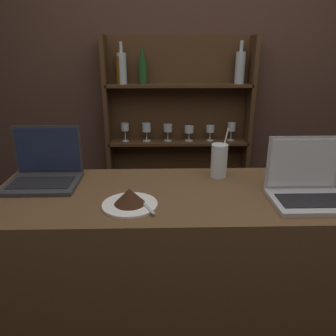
{
  "coord_description": "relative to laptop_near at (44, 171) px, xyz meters",
  "views": [
    {
      "loc": [
        -0.25,
        -0.98,
        1.64
      ],
      "look_at": [
        -0.21,
        0.32,
        1.16
      ],
      "focal_mm": 35.0,
      "sensor_mm": 36.0,
      "label": 1
    }
  ],
  "objects": [
    {
      "name": "laptop_far",
      "position": [
        1.12,
        -0.21,
        0.0
      ],
      "size": [
        0.3,
        0.23,
        0.25
      ],
      "color": "#ADADB2",
      "rests_on": "bar_counter"
    },
    {
      "name": "back_shelf",
      "position": [
        0.66,
        1.1,
        -0.2
      ],
      "size": [
        1.11,
        0.18,
        1.73
      ],
      "color": "#472D19",
      "rests_on": "ground_plane"
    },
    {
      "name": "back_wall",
      "position": [
        0.77,
        1.19,
        0.23
      ],
      "size": [
        7.0,
        0.06,
        2.7
      ],
      "color": "#4C3328",
      "rests_on": "ground_plane"
    },
    {
      "name": "cake_plate",
      "position": [
        0.41,
        -0.25,
        -0.02
      ],
      "size": [
        0.22,
        0.22,
        0.07
      ],
      "color": "white",
      "rests_on": "bar_counter"
    },
    {
      "name": "water_glass",
      "position": [
        0.8,
        0.05,
        0.03
      ],
      "size": [
        0.08,
        0.08,
        0.24
      ],
      "color": "silver",
      "rests_on": "bar_counter"
    },
    {
      "name": "bar_counter",
      "position": [
        0.77,
        -0.13,
        -0.58
      ],
      "size": [
        1.92,
        0.58,
        1.06
      ],
      "color": "brown",
      "rests_on": "ground_plane"
    },
    {
      "name": "laptop_near",
      "position": [
        0.0,
        0.0,
        0.0
      ],
      "size": [
        0.31,
        0.25,
        0.25
      ],
      "color": "#333338",
      "rests_on": "bar_counter"
    }
  ]
}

